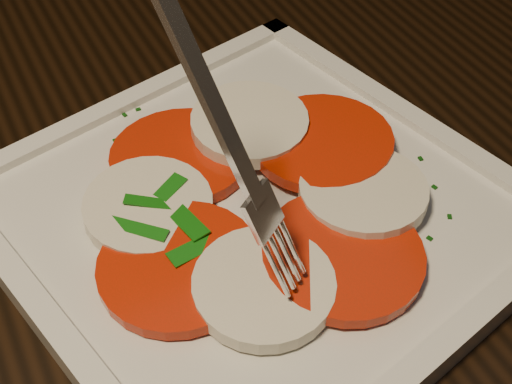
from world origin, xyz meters
TOP-DOWN VIEW (x-y plane):
  - table at (0.10, 0.10)m, footprint 1.22×0.83m
  - plate at (0.10, 0.07)m, footprint 0.35×0.35m
  - caprese_salad at (0.10, 0.07)m, footprint 0.23×0.24m
  - fork at (0.05, 0.04)m, footprint 0.08×0.09m

SIDE VIEW (x-z plane):
  - table at x=0.10m, z-range 0.28..1.03m
  - plate at x=0.10m, z-range 0.75..0.76m
  - caprese_salad at x=0.10m, z-range 0.76..0.78m
  - fork at x=0.05m, z-range 0.78..0.97m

